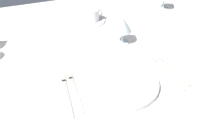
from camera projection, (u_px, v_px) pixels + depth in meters
The scene contains 10 objects.
dining_table at pixel (101, 63), 1.31m from camera, with size 1.80×1.11×0.74m.
dinner_plate at pixel (122, 84), 1.06m from camera, with size 0.28×0.28×0.02m, color white.
fork_outer at pixel (75, 89), 1.05m from camera, with size 0.02×0.22×0.00m.
fork_inner at pixel (66, 93), 1.03m from camera, with size 0.03×0.23×0.00m.
spoon_soup at pixel (159, 70), 1.14m from camera, with size 0.03×0.21×0.01m.
spoon_dessert at pixel (167, 69), 1.14m from camera, with size 0.03×0.22×0.01m.
spoon_tea at pixel (172, 66), 1.15m from camera, with size 0.03×0.21×0.01m.
saucer_left at pixel (92, 21), 1.45m from camera, with size 0.13×0.13×0.01m, color white.
coffee_cup_left at pixel (92, 15), 1.43m from camera, with size 0.10×0.08×0.06m.
wine_glass_left at pixel (123, 25), 1.24m from camera, with size 0.08×0.08×0.13m.
Camera 1 is at (-0.29, -1.01, 1.45)m, focal length 46.17 mm.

